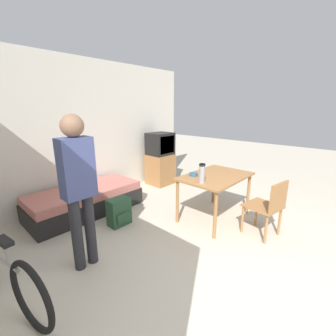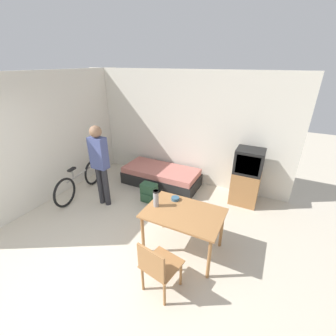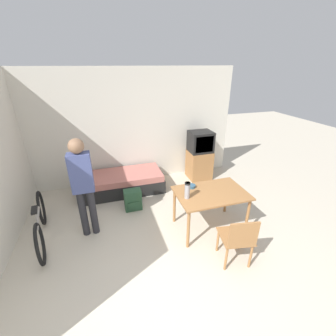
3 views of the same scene
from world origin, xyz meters
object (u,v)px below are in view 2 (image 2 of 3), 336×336
(bicycle, at_px, (80,181))
(person_standing, at_px, (100,160))
(tv, at_px, (247,177))
(dining_table, at_px, (183,217))
(backpack, at_px, (149,193))
(daybed, at_px, (161,176))
(mate_bowl, at_px, (175,199))
(thermos_flask, at_px, (156,198))
(wooden_chair, at_px, (157,266))

(bicycle, distance_m, person_standing, 1.04)
(person_standing, bearing_deg, tv, 27.89)
(dining_table, bearing_deg, backpack, 141.47)
(daybed, bearing_deg, mate_bowl, -54.44)
(thermos_flask, bearing_deg, wooden_chair, -60.26)
(tv, relative_size, dining_table, 1.03)
(wooden_chair, relative_size, mate_bowl, 6.21)
(tv, xyz_separation_m, wooden_chair, (-0.65, -2.78, -0.12))
(daybed, height_order, thermos_flask, thermos_flask)
(mate_bowl, bearing_deg, thermos_flask, -124.47)
(person_standing, bearing_deg, mate_bowl, -6.99)
(daybed, bearing_deg, thermos_flask, -63.94)
(person_standing, relative_size, backpack, 3.99)
(daybed, xyz_separation_m, dining_table, (1.36, -1.79, 0.44))
(tv, distance_m, thermos_flask, 2.27)
(mate_bowl, height_order, backpack, mate_bowl)
(wooden_chair, bearing_deg, daybed, 117.23)
(bicycle, height_order, backpack, bicycle)
(daybed, bearing_deg, wooden_chair, -62.77)
(tv, relative_size, mate_bowl, 9.09)
(person_standing, xyz_separation_m, backpack, (0.83, 0.50, -0.81))
(bicycle, relative_size, thermos_flask, 5.78)
(tv, relative_size, wooden_chair, 1.46)
(backpack, bearing_deg, wooden_chair, -56.18)
(tv, bearing_deg, person_standing, -152.11)
(dining_table, bearing_deg, mate_bowl, 135.71)
(wooden_chair, height_order, bicycle, wooden_chair)
(person_standing, distance_m, backpack, 1.27)
(dining_table, xyz_separation_m, backpack, (-1.22, 0.98, -0.44))
(dining_table, bearing_deg, thermos_flask, -174.69)
(bicycle, height_order, thermos_flask, thermos_flask)
(bicycle, bearing_deg, mate_bowl, -6.37)
(dining_table, height_order, wooden_chair, wooden_chair)
(dining_table, xyz_separation_m, thermos_flask, (-0.46, -0.04, 0.24))
(wooden_chair, distance_m, mate_bowl, 1.19)
(mate_bowl, bearing_deg, tv, 61.08)
(wooden_chair, distance_m, backpack, 2.24)
(daybed, bearing_deg, tv, 3.39)
(bicycle, relative_size, person_standing, 0.94)
(mate_bowl, bearing_deg, daybed, 125.56)
(tv, distance_m, person_standing, 3.10)
(mate_bowl, distance_m, backpack, 1.33)
(dining_table, distance_m, person_standing, 2.14)
(daybed, distance_m, bicycle, 1.93)
(dining_table, bearing_deg, tv, 71.02)
(tv, bearing_deg, thermos_flask, -119.81)
(tv, xyz_separation_m, thermos_flask, (-1.12, -1.95, 0.30))
(tv, height_order, thermos_flask, tv)
(wooden_chair, relative_size, backpack, 1.93)
(bicycle, distance_m, thermos_flask, 2.50)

